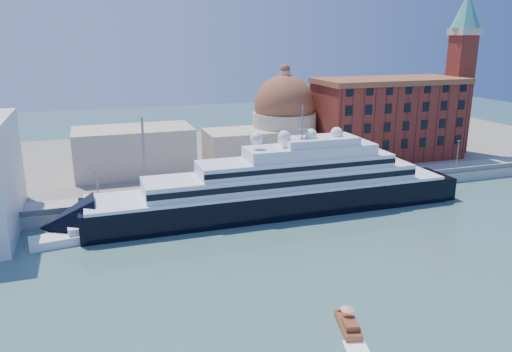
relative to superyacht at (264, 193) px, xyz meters
name	(u,v)px	position (x,y,z in m)	size (l,w,h in m)	color
ground	(290,259)	(-3.45, -23.00, -4.63)	(400.00, 400.00, 0.00)	#38605D
quay	(234,195)	(-3.45, 11.00, -3.38)	(180.00, 10.00, 2.50)	gray
land	(197,157)	(-3.45, 52.00, -3.63)	(260.00, 72.00, 2.00)	slate
quay_fence	(239,193)	(-3.45, 6.50, -1.53)	(180.00, 0.10, 1.20)	slate
superyacht	(264,193)	(0.00, 0.00, 0.00)	(89.76, 12.44, 26.83)	black
service_barge	(70,238)	(-39.08, -3.15, -3.75)	(13.98, 6.17, 3.04)	white
water_taxi	(348,324)	(-4.26, -44.92, -3.89)	(3.66, 6.79, 3.07)	maroon
warehouse	(388,118)	(48.55, 29.00, 9.16)	(43.00, 19.00, 23.25)	maroon
campanile	(461,64)	(72.55, 29.00, 24.13)	(8.40, 8.40, 47.00)	maroon
church	(232,134)	(2.94, 34.72, 6.28)	(66.00, 18.00, 25.50)	beige
lamp_posts	(180,165)	(-16.12, 9.27, 5.21)	(120.80, 2.40, 18.00)	slate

